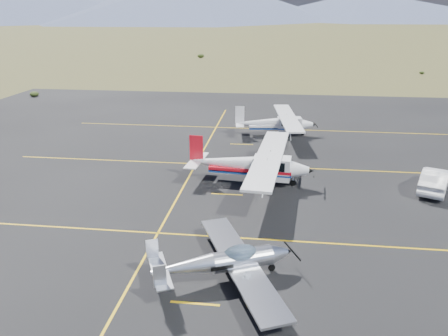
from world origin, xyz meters
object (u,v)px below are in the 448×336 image
(aircraft_cessna, at_px, (251,164))
(aircraft_plain, at_px, (276,123))
(sedan, at_px, (435,180))
(aircraft_low_wing, at_px, (226,261))

(aircraft_cessna, distance_m, aircraft_plain, 12.19)
(sedan, bearing_deg, aircraft_low_wing, 66.63)
(aircraft_cessna, bearing_deg, aircraft_low_wing, -86.33)
(aircraft_plain, bearing_deg, aircraft_cessna, -103.67)
(aircraft_cessna, height_order, sedan, aircraft_cessna)
(aircraft_low_wing, xyz_separation_m, aircraft_plain, (1.83, 23.44, 0.33))
(aircraft_low_wing, bearing_deg, aircraft_cessna, 64.70)
(aircraft_cessna, bearing_deg, aircraft_plain, 87.98)
(aircraft_cessna, xyz_separation_m, aircraft_plain, (1.53, 12.09, -0.15))
(aircraft_plain, height_order, sedan, aircraft_plain)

